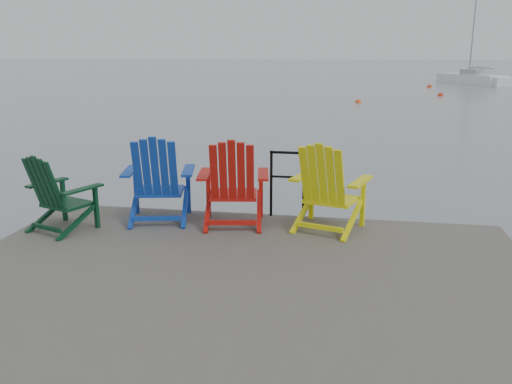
% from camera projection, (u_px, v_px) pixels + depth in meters
% --- Properties ---
extents(ground, '(400.00, 400.00, 0.00)m').
position_uv_depth(ground, '(230.00, 338.00, 5.20)').
color(ground, slate).
rests_on(ground, ground).
extents(dock, '(6.00, 5.00, 1.40)m').
position_uv_depth(dock, '(230.00, 305.00, 5.12)').
color(dock, '#2A2725').
rests_on(dock, ground).
extents(handrail, '(0.48, 0.04, 0.90)m').
position_uv_depth(handrail, '(288.00, 178.00, 7.24)').
color(handrail, black).
rests_on(handrail, dock).
extents(chair_green, '(0.93, 0.89, 0.96)m').
position_uv_depth(chair_green, '(58.00, 193.00, 6.67)').
color(chair_green, '#09311A').
rests_on(chair_green, dock).
extents(chair_blue, '(1.03, 0.98, 1.14)m').
position_uv_depth(chair_blue, '(158.00, 179.00, 7.03)').
color(chair_blue, '#1039A5').
rests_on(chair_blue, dock).
extents(chair_red, '(0.99, 0.94, 1.12)m').
position_uv_depth(chair_red, '(233.00, 182.00, 6.86)').
color(chair_red, '#B4130D').
rests_on(chair_red, dock).
extents(chair_yellow, '(1.04, 0.99, 1.11)m').
position_uv_depth(chair_yellow, '(328.00, 187.00, 6.67)').
color(chair_yellow, yellow).
rests_on(chair_yellow, dock).
extents(sailboat_near, '(4.87, 7.72, 10.57)m').
position_uv_depth(sailboat_near, '(471.00, 80.00, 46.66)').
color(sailboat_near, white).
rests_on(sailboat_near, ground).
extents(buoy_b, '(0.33, 0.33, 0.33)m').
position_uv_depth(buoy_b, '(358.00, 102.00, 29.48)').
color(buoy_b, '#EF460E').
rests_on(buoy_b, ground).
extents(buoy_c, '(0.37, 0.37, 0.37)m').
position_uv_depth(buoy_c, '(440.00, 96.00, 34.00)').
color(buoy_c, red).
rests_on(buoy_c, ground).
extents(buoy_d, '(0.41, 0.41, 0.41)m').
position_uv_depth(buoy_d, '(430.00, 87.00, 42.17)').
color(buoy_d, '#D3430C').
rests_on(buoy_d, ground).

